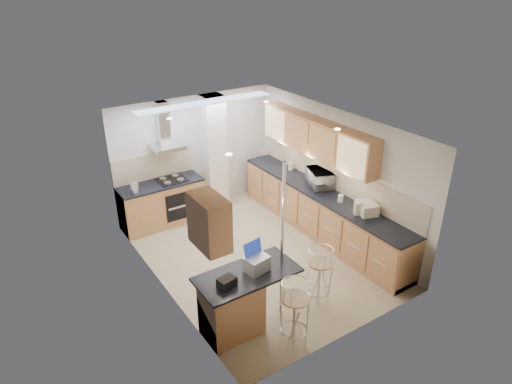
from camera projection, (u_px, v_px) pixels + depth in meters
ground at (257, 256)px, 8.45m from camera, size 4.80×4.80×0.00m
room_shell at (261, 169)px, 8.21m from camera, size 3.64×4.84×2.51m
right_counter at (320, 213)px, 8.98m from camera, size 0.63×4.40×0.92m
back_counter at (162, 203)px, 9.35m from camera, size 1.70×0.63×0.92m
peninsula at (248, 300)px, 6.59m from camera, size 1.47×0.72×0.94m
microwave at (320, 178)px, 8.95m from camera, size 0.59×0.71×0.33m
laptop at (257, 264)px, 6.40m from camera, size 0.36×0.30×0.23m
bag at (227, 282)px, 6.11m from camera, size 0.27×0.21×0.13m
bar_stool_near at (295, 314)px, 6.26m from camera, size 0.43×0.43×1.04m
bar_stool_end at (319, 276)px, 7.04m from camera, size 0.54×0.54×1.01m
jar_a at (316, 179)px, 9.12m from camera, size 0.14×0.14×0.17m
jar_b at (291, 166)px, 9.71m from camera, size 0.13×0.13×0.16m
jar_c at (358, 208)px, 7.94m from camera, size 0.14×0.14×0.22m
jar_d at (341, 198)px, 8.38m from camera, size 0.13×0.13×0.14m
bread_bin at (367, 208)px, 7.97m from camera, size 0.40×0.46×0.20m
kettle at (135, 188)px, 8.69m from camera, size 0.16×0.16×0.21m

